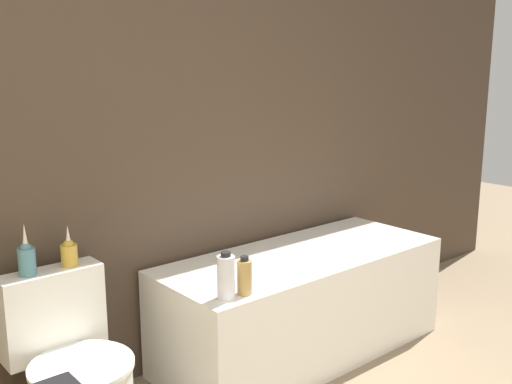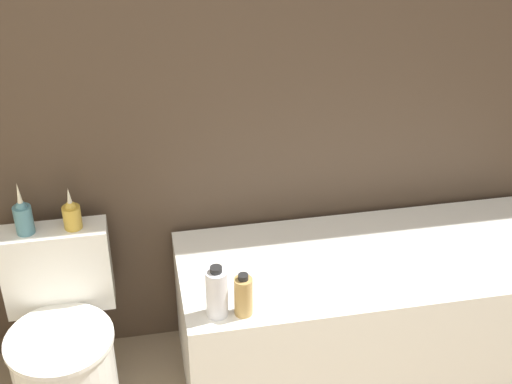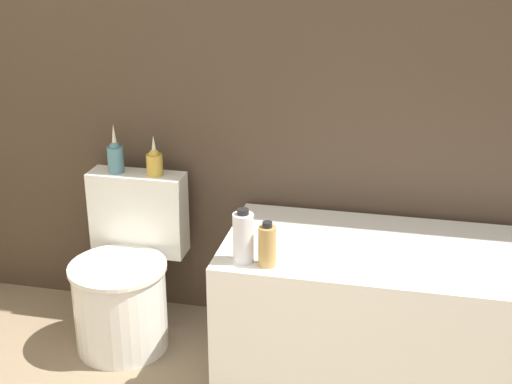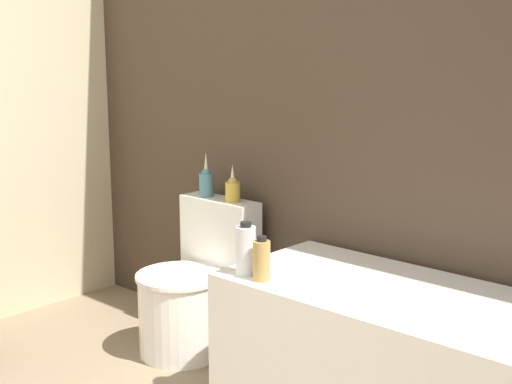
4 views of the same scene
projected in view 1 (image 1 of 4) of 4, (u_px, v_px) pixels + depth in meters
name	position (u px, v px, depth m)	size (l,w,h in m)	color
wall_back_tiled	(140.00, 124.00, 2.89)	(6.40, 0.06, 2.60)	#423326
bathtub	(302.00, 303.00, 3.30)	(1.64, 0.66, 0.58)	white
toilet	(76.00, 381.00, 2.50)	(0.43, 0.56, 0.72)	white
vase_gold	(27.00, 258.00, 2.48)	(0.07, 0.07, 0.22)	teal
vase_silver	(69.00, 252.00, 2.59)	(0.07, 0.07, 0.18)	gold
shampoo_bottle_tall	(226.00, 277.00, 2.60)	(0.08, 0.08, 0.21)	silver
shampoo_bottle_short	(245.00, 277.00, 2.65)	(0.07, 0.07, 0.18)	tan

